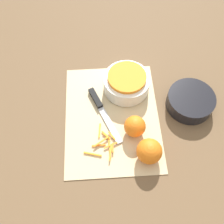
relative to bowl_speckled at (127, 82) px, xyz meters
The scene contains 8 objects.
ground_plane 0.14m from the bowl_speckled, 27.37° to the right, with size 4.00×4.00×0.00m, color brown.
cutting_board 0.14m from the bowl_speckled, 27.37° to the right, with size 0.44×0.33×0.01m.
bowl_speckled is the anchor object (origin of this frame).
bowl_dark 0.24m from the bowl_speckled, 68.84° to the left, with size 0.17×0.17×0.05m.
knife 0.13m from the bowl_speckled, 55.12° to the right, with size 0.23×0.11×0.02m.
orange_left 0.18m from the bowl_speckled, ahead, with size 0.07×0.07×0.07m.
orange_right 0.28m from the bowl_speckled, ahead, with size 0.08×0.08×0.08m.
peel_pile 0.24m from the bowl_speckled, 22.42° to the right, with size 0.14×0.11×0.01m.
Camera 1 is at (0.45, -0.03, 0.82)m, focal length 42.00 mm.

